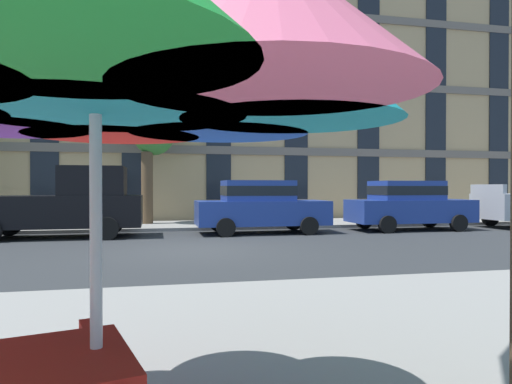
{
  "coord_description": "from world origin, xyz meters",
  "views": [
    {
      "loc": [
        -0.94,
        -11.37,
        1.56
      ],
      "look_at": [
        2.24,
        3.2,
        1.4
      ],
      "focal_mm": 32.31,
      "sensor_mm": 36.0,
      "label": 1
    }
  ],
  "objects_px": {
    "sedan_blue_midblock": "(409,204)",
    "sedan_blue": "(260,205)",
    "street_tree_middle": "(153,126)",
    "patio_umbrella": "(95,58)",
    "pickup_black": "(64,204)"
  },
  "relations": [
    {
      "from": "sedan_blue",
      "to": "patio_umbrella",
      "type": "height_order",
      "value": "patio_umbrella"
    },
    {
      "from": "street_tree_middle",
      "to": "patio_umbrella",
      "type": "distance_m",
      "value": 16.52
    },
    {
      "from": "street_tree_middle",
      "to": "patio_umbrella",
      "type": "xyz_separation_m",
      "value": [
        -0.18,
        -16.42,
        -1.81
      ]
    },
    {
      "from": "pickup_black",
      "to": "patio_umbrella",
      "type": "relative_size",
      "value": 1.6
    },
    {
      "from": "patio_umbrella",
      "to": "sedan_blue",
      "type": "bearing_deg",
      "value": 73.63
    },
    {
      "from": "sedan_blue_midblock",
      "to": "sedan_blue",
      "type": "bearing_deg",
      "value": 180.0
    },
    {
      "from": "sedan_blue",
      "to": "sedan_blue_midblock",
      "type": "height_order",
      "value": "same"
    },
    {
      "from": "pickup_black",
      "to": "street_tree_middle",
      "type": "xyz_separation_m",
      "value": [
        2.63,
        3.72,
        2.98
      ]
    },
    {
      "from": "patio_umbrella",
      "to": "sedan_blue_midblock",
      "type": "bearing_deg",
      "value": 53.98
    },
    {
      "from": "sedan_blue",
      "to": "sedan_blue_midblock",
      "type": "relative_size",
      "value": 1.0
    },
    {
      "from": "sedan_blue",
      "to": "street_tree_middle",
      "type": "distance_m",
      "value": 5.98
    },
    {
      "from": "sedan_blue",
      "to": "street_tree_middle",
      "type": "relative_size",
      "value": 0.81
    },
    {
      "from": "sedan_blue",
      "to": "patio_umbrella",
      "type": "bearing_deg",
      "value": -106.37
    },
    {
      "from": "pickup_black",
      "to": "sedan_blue_midblock",
      "type": "bearing_deg",
      "value": -0.0
    },
    {
      "from": "pickup_black",
      "to": "sedan_blue_midblock",
      "type": "relative_size",
      "value": 1.16
    }
  ]
}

